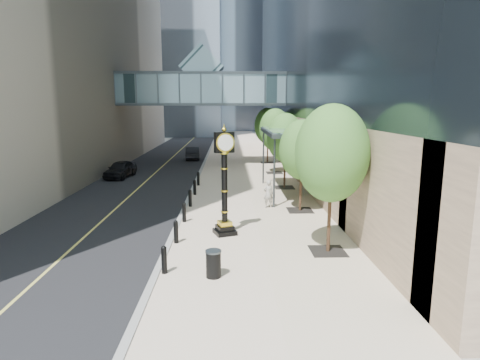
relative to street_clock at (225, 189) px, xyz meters
name	(u,v)px	position (x,y,z in m)	size (l,w,h in m)	color
ground	(242,286)	(0.61, -5.37, -2.19)	(320.00, 320.00, 0.00)	gray
road	(179,152)	(-6.39, 34.63, -2.18)	(8.00, 180.00, 0.02)	black
sidewalk	(240,151)	(1.61, 34.63, -2.16)	(8.00, 180.00, 0.06)	beige
curb	(209,151)	(-2.39, 34.63, -2.15)	(0.25, 180.00, 0.07)	gray
distant_tower_c	(211,20)	(-5.39, 114.63, 30.31)	(22.00, 22.00, 65.00)	#8D9CB2
skywalk	(202,87)	(-2.39, 22.63, 5.53)	(17.00, 4.20, 5.80)	#476972
entrance_canopy	(288,132)	(4.09, 8.63, 2.01)	(3.00, 8.00, 4.38)	#383F44
bollard_row	(187,206)	(-2.09, 3.63, -1.68)	(0.20, 16.20, 0.90)	black
street_trees	(285,136)	(4.21, 10.56, 1.64)	(2.89, 28.82, 5.93)	black
street_clock	(225,189)	(0.00, 0.00, 0.00)	(1.18, 1.18, 4.90)	black
trash_bin	(213,265)	(-0.34, -4.73, -1.68)	(0.52, 0.52, 0.90)	black
pedestrian	(268,194)	(2.48, 4.86, -1.32)	(0.59, 0.39, 1.61)	#ADA99F
car_near	(120,169)	(-8.84, 15.42, -1.47)	(1.64, 4.09, 1.39)	black
car_far	(192,153)	(-3.94, 27.09, -1.48)	(1.46, 4.18, 1.38)	black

